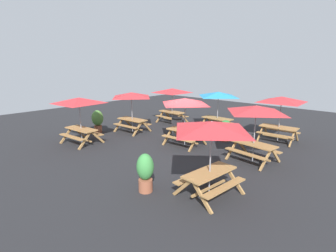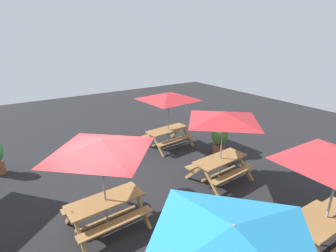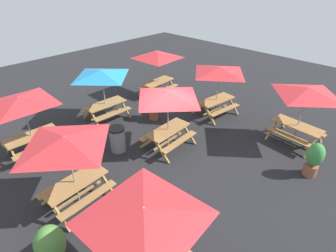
% 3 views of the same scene
% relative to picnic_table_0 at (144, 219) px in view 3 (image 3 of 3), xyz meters
% --- Properties ---
extents(ground_plane, '(30.04, 30.04, 0.00)m').
position_rel_picnic_table_0_xyz_m(ground_plane, '(-3.80, -3.20, -1.99)').
color(ground_plane, '#232326').
rests_on(ground_plane, ground).
extents(picnic_table_0, '(2.82, 2.82, 2.34)m').
position_rel_picnic_table_0_xyz_m(picnic_table_0, '(0.00, 0.00, 0.00)').
color(picnic_table_0, '#A87A44').
rests_on(picnic_table_0, ground).
extents(picnic_table_1, '(2.25, 2.25, 2.34)m').
position_rel_picnic_table_0_xyz_m(picnic_table_1, '(-7.37, -3.47, 0.00)').
color(picnic_table_1, '#A87A44').
rests_on(picnic_table_1, ground).
extents(picnic_table_2, '(2.09, 2.09, 2.34)m').
position_rel_picnic_table_0_xyz_m(picnic_table_2, '(-3.96, -3.25, 0.00)').
color(picnic_table_2, '#A87A44').
rests_on(picnic_table_2, ground).
extents(picnic_table_3, '(2.83, 2.83, 2.34)m').
position_rel_picnic_table_0_xyz_m(picnic_table_3, '(-7.07, -7.01, 0.00)').
color(picnic_table_3, '#A87A44').
rests_on(picnic_table_3, ground).
extents(picnic_table_4, '(2.08, 2.08, 2.34)m').
position_rel_picnic_table_0_xyz_m(picnic_table_4, '(-3.57, -6.77, 0.00)').
color(picnic_table_4, '#A87A44').
rests_on(picnic_table_4, ground).
extents(picnic_table_5, '(2.83, 2.83, 2.34)m').
position_rel_picnic_table_0_xyz_m(picnic_table_5, '(-0.23, -6.50, 0.00)').
color(picnic_table_5, '#A87A44').
rests_on(picnic_table_5, ground).
extents(picnic_table_6, '(2.13, 2.13, 2.34)m').
position_rel_picnic_table_0_xyz_m(picnic_table_6, '(-0.12, -3.17, 0.00)').
color(picnic_table_6, '#A87A44').
rests_on(picnic_table_6, ground).
extents(picnic_table_7, '(2.16, 2.16, 2.34)m').
position_rel_picnic_table_0_xyz_m(picnic_table_7, '(-7.66, 0.11, 0.00)').
color(picnic_table_7, '#A87A44').
rests_on(picnic_table_7, ground).
extents(trash_bin_gray, '(0.59, 0.59, 0.98)m').
position_rel_picnic_table_0_xyz_m(trash_bin_gray, '(-2.47, -4.41, -1.49)').
color(trash_bin_gray, gray).
rests_on(trash_bin_gray, ground).
extents(potted_plant_0, '(0.66, 0.66, 1.29)m').
position_rel_picnic_table_0_xyz_m(potted_plant_0, '(1.25, -1.73, -1.25)').
color(potted_plant_0, '#935138').
rests_on(potted_plant_0, ground).
extents(potted_plant_1, '(0.53, 0.53, 1.24)m').
position_rel_picnic_table_0_xyz_m(potted_plant_1, '(-6.07, 1.27, -1.32)').
color(potted_plant_1, '#935138').
rests_on(potted_plant_1, ground).
extents(potted_plant_2, '(0.63, 0.63, 1.08)m').
position_rel_picnic_table_0_xyz_m(potted_plant_2, '(-5.05, -5.21, -1.37)').
color(potted_plant_2, '#935138').
rests_on(potted_plant_2, ground).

